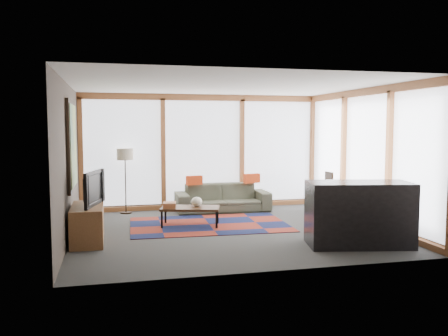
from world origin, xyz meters
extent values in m
plane|color=#2D2C2A|center=(0.00, 0.00, 0.00)|extent=(5.50, 5.50, 0.00)
cube|color=#483E37|center=(-2.75, 0.00, 1.30)|extent=(0.04, 5.00, 2.60)
cube|color=#483E37|center=(0.00, -2.50, 1.30)|extent=(5.50, 0.04, 2.60)
cube|color=silver|center=(0.00, 0.00, 2.60)|extent=(5.50, 5.00, 0.04)
cube|color=white|center=(0.00, 2.47, 1.30)|extent=(5.30, 0.02, 2.35)
cube|color=white|center=(2.72, 0.00, 1.30)|extent=(0.02, 4.80, 2.35)
cube|color=black|center=(-2.71, 0.30, 1.55)|extent=(0.05, 1.35, 1.55)
cube|color=yellow|center=(-2.69, 0.30, 1.55)|extent=(0.02, 1.20, 1.40)
cube|color=maroon|center=(-0.26, 0.56, 0.01)|extent=(3.04, 2.03, 0.01)
imported|color=#3A3B2C|center=(0.34, 1.95, 0.30)|extent=(2.07, 0.82, 0.60)
cube|color=#C33A14|center=(-0.29, 1.98, 0.70)|extent=(0.37, 0.17, 0.20)
cube|color=#C33A14|center=(1.03, 2.00, 0.71)|extent=(0.40, 0.20, 0.21)
cube|color=#945431|center=(-1.01, 0.57, 0.41)|extent=(0.28, 0.33, 0.10)
ellipsoid|color=silver|center=(-0.49, 0.56, 0.45)|extent=(0.24, 0.24, 0.18)
ellipsoid|color=black|center=(2.44, -0.22, 0.55)|extent=(0.22, 0.22, 0.10)
ellipsoid|color=black|center=(2.45, 0.15, 0.53)|extent=(0.16, 0.16, 0.07)
cube|color=black|center=(2.51, 1.15, 0.70)|extent=(0.05, 0.31, 0.41)
cube|color=brown|center=(-2.45, -0.30, 0.30)|extent=(0.50, 1.19, 0.60)
imported|color=black|center=(-2.42, -0.28, 0.88)|extent=(0.38, 0.98, 0.56)
cube|color=black|center=(1.72, -1.54, 0.50)|extent=(1.71, 1.06, 1.01)
camera|label=1|loc=(-2.06, -8.20, 1.87)|focal=38.00mm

